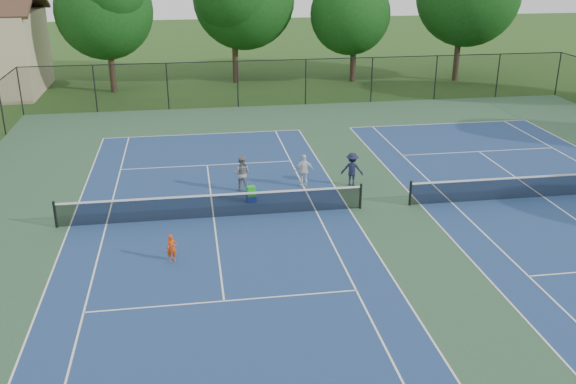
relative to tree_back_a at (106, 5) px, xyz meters
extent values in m
plane|color=#234716|center=(13.00, -24.00, -6.04)|extent=(140.00, 140.00, 0.00)
cube|color=#2B4C30|center=(13.00, -24.00, -6.03)|extent=(36.00, 36.00, 0.01)
cube|color=navy|center=(6.00, -24.00, -6.03)|extent=(10.97, 23.77, 0.00)
cube|color=white|center=(6.00, -12.11, -6.02)|extent=(10.97, 0.06, 0.00)
cube|color=white|center=(0.52, -24.00, -6.02)|extent=(0.06, 23.77, 0.00)
cube|color=white|center=(11.48, -24.00, -6.02)|extent=(0.06, 23.77, 0.00)
cube|color=white|center=(1.88, -24.00, -6.02)|extent=(0.06, 23.77, 0.00)
cube|color=white|center=(10.12, -24.00, -6.02)|extent=(0.06, 23.77, 0.00)
cube|color=white|center=(6.00, -17.60, -6.02)|extent=(8.23, 0.06, 0.00)
cube|color=white|center=(6.00, -30.40, -6.02)|extent=(8.23, 0.06, 0.00)
cube|color=white|center=(6.00, -24.00, -6.02)|extent=(0.06, 12.80, 0.00)
cylinder|color=black|center=(0.05, -24.00, -5.50)|extent=(0.10, 0.10, 1.07)
cylinder|color=black|center=(11.95, -24.00, -5.50)|extent=(0.10, 0.10, 1.07)
cube|color=black|center=(6.00, -24.00, -5.57)|extent=(11.90, 0.01, 0.90)
cube|color=white|center=(6.00, -24.00, -5.09)|extent=(11.90, 0.04, 0.07)
cube|color=navy|center=(20.00, -24.00, -6.03)|extent=(10.97, 23.77, 0.00)
cube|color=white|center=(20.00, -12.11, -6.02)|extent=(10.97, 0.06, 0.00)
cube|color=white|center=(14.52, -24.00, -6.02)|extent=(0.06, 23.77, 0.00)
cube|color=white|center=(15.88, -24.00, -6.02)|extent=(0.06, 23.77, 0.00)
cube|color=white|center=(20.00, -17.60, -6.02)|extent=(8.23, 0.06, 0.00)
cube|color=white|center=(20.00, -24.00, -6.02)|extent=(0.06, 12.80, 0.00)
cylinder|color=black|center=(14.05, -24.00, -5.50)|extent=(0.10, 0.10, 1.07)
cube|color=black|center=(20.00, -24.00, -5.57)|extent=(11.90, 0.01, 0.90)
cube|color=white|center=(20.00, -24.00, -5.09)|extent=(11.90, 0.04, 0.07)
cylinder|color=black|center=(-5.00, -6.00, -4.54)|extent=(0.08, 0.08, 3.00)
cylinder|color=black|center=(-0.50, -6.00, -4.54)|extent=(0.08, 0.08, 3.00)
cylinder|color=black|center=(4.00, -6.00, -4.54)|extent=(0.08, 0.08, 3.00)
cylinder|color=black|center=(8.50, -6.00, -4.54)|extent=(0.08, 0.08, 3.00)
cylinder|color=black|center=(13.00, -6.00, -4.54)|extent=(0.08, 0.08, 3.00)
cylinder|color=black|center=(17.50, -6.00, -4.54)|extent=(0.08, 0.08, 3.00)
cylinder|color=black|center=(22.00, -6.00, -4.54)|extent=(0.08, 0.08, 3.00)
cylinder|color=black|center=(26.50, -6.00, -4.54)|extent=(0.08, 0.08, 3.00)
cylinder|color=black|center=(31.00, -6.00, -4.54)|extent=(0.08, 0.08, 3.00)
cylinder|color=black|center=(-5.00, -10.50, -4.54)|extent=(0.08, 0.08, 3.00)
cube|color=black|center=(13.00, -6.00, -4.54)|extent=(36.00, 0.01, 3.00)
cube|color=black|center=(13.00, -6.00, -3.04)|extent=(36.00, 0.05, 0.05)
cylinder|color=#2D2116|center=(0.00, 0.00, -4.15)|extent=(0.44, 0.44, 3.78)
sphere|color=#103D10|center=(0.00, 0.00, -0.39)|extent=(6.80, 6.80, 6.80)
sphere|color=#103D10|center=(0.00, 0.00, 0.28)|extent=(5.58, 5.58, 5.58)
cylinder|color=#2D2116|center=(9.00, 2.00, -3.97)|extent=(0.44, 0.44, 4.14)
cylinder|color=#2D2116|center=(18.00, 1.00, -4.33)|extent=(0.44, 0.44, 3.42)
sphere|color=#103D10|center=(18.00, 1.00, -0.97)|extent=(6.00, 6.00, 6.00)
sphere|color=#103D10|center=(18.00, 1.00, -0.27)|extent=(4.92, 4.92, 4.92)
cylinder|color=#2D2116|center=(26.00, 0.00, -3.88)|extent=(0.44, 0.44, 4.32)
imported|color=#D8410E|center=(4.43, -27.46, -5.56)|extent=(0.36, 0.25, 0.96)
imported|color=gray|center=(7.38, -21.21, -5.25)|extent=(0.90, 0.78, 1.58)
imported|color=silver|center=(10.14, -21.14, -5.30)|extent=(0.91, 0.48, 1.48)
imported|color=#191C38|center=(12.26, -21.35, -5.28)|extent=(1.11, 0.84, 1.52)
cube|color=#162B97|center=(7.64, -22.61, -5.90)|extent=(0.43, 0.33, 0.27)
cube|color=green|center=(7.64, -22.61, -5.55)|extent=(0.39, 0.33, 0.43)
camera|label=1|loc=(5.28, -47.34, 4.11)|focal=40.00mm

